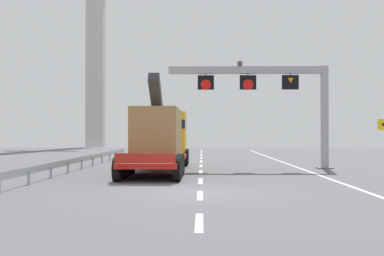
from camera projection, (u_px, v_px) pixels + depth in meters
name	position (u px, v px, depth m)	size (l,w,h in m)	color
ground	(200.00, 193.00, 17.93)	(112.00, 112.00, 0.00)	#5B5B60
lane_markings	(201.00, 161.00, 37.79)	(0.20, 54.33, 0.01)	silver
edge_line_right	(302.00, 169.00, 29.80)	(0.20, 63.00, 0.01)	silver
overhead_lane_gantry	(270.00, 87.00, 30.31)	(10.13, 0.90, 6.66)	#9EA0A5
heavy_haul_truck_red	(162.00, 137.00, 29.41)	(3.06, 14.08, 5.30)	red
guardrail_left	(87.00, 159.00, 31.17)	(0.13, 30.18, 0.76)	#999EA3
bridge_pylon_distant	(96.00, 18.00, 77.93)	(9.00, 2.00, 40.55)	#B7B7B2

